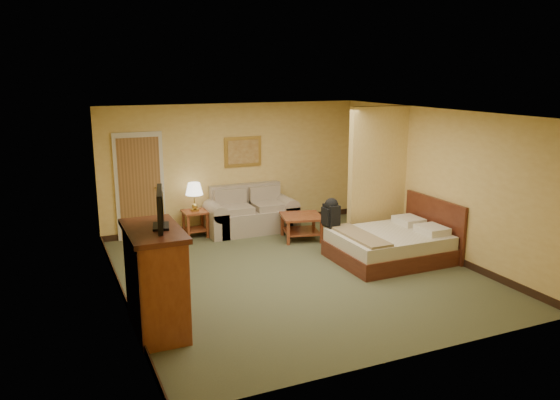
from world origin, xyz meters
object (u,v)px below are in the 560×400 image
loveseat (251,217)px  bed (392,244)px  dresser (156,280)px  coffee_table (301,222)px

loveseat → bed: 3.13m
loveseat → dresser: dresser is taller
loveseat → coffee_table: loveseat is taller
dresser → bed: dresser is taller
loveseat → dresser: bearing=-125.7°
bed → dresser: bearing=-166.4°
loveseat → coffee_table: (0.71, -0.95, 0.04)m
dresser → bed: bearing=13.6°
coffee_table → dresser: (-3.37, -2.77, 0.33)m
coffee_table → dresser: 4.38m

